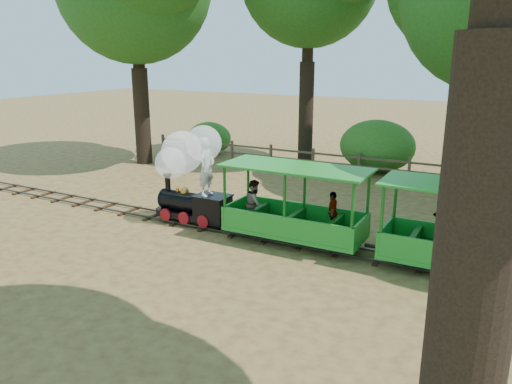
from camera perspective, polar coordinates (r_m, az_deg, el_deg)
The scene contains 9 objects.
ground at distance 14.08m, azimuth -2.04°, elevation -4.65°, with size 90.00×90.00×0.00m, color #A18345.
track at distance 14.06m, azimuth -2.05°, elevation -4.39°, with size 22.00×1.00×0.10m.
locomotive at distance 14.55m, azimuth -7.72°, elevation 2.80°, with size 2.60×1.22×2.99m.
carriage_front at distance 13.10m, azimuth 4.00°, elevation -2.48°, with size 3.82×1.56×1.99m.
carriage_rear at distance 12.08m, azimuth 23.19°, elevation -5.32°, with size 3.82×1.56×1.99m.
fence at distance 20.96m, azimuth 9.07°, elevation 3.56°, with size 18.10×0.10×1.00m.
shrub_west at distance 25.20m, azimuth -5.34°, elevation 6.19°, with size 2.29×1.76×1.59m, color #2D6B1E.
shrub_mid_w at distance 21.70m, azimuth 13.68°, elevation 5.13°, with size 3.19×2.45×2.21m, color #2D6B1E.
shrub_mid_e at distance 21.17m, azimuth 23.31°, elevation 2.87°, with size 1.96×1.51×1.36m, color #2D6B1E.
Camera 1 is at (6.71, -11.39, 4.85)m, focal length 35.00 mm.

